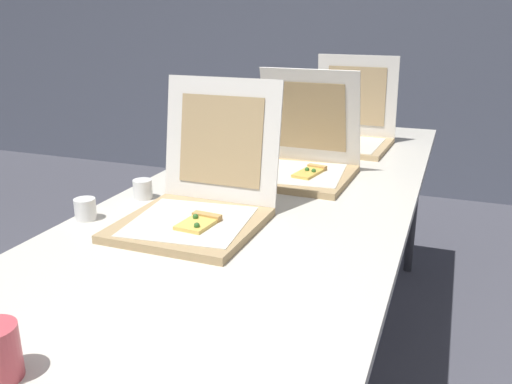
% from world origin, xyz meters
% --- Properties ---
extents(wall_back, '(10.00, 0.10, 2.60)m').
position_xyz_m(wall_back, '(0.00, 3.22, 1.30)').
color(wall_back, slate).
rests_on(wall_back, ground).
extents(table, '(0.90, 2.47, 0.75)m').
position_xyz_m(table, '(0.00, 0.68, 0.71)').
color(table, silver).
rests_on(table, ground).
extents(pizza_box_front, '(0.37, 0.43, 0.38)m').
position_xyz_m(pizza_box_front, '(-0.10, 0.35, 0.81)').
color(pizza_box_front, tan).
rests_on(pizza_box_front, table).
extents(pizza_box_middle, '(0.37, 0.38, 0.37)m').
position_xyz_m(pizza_box_middle, '(0.04, 0.88, 0.81)').
color(pizza_box_middle, tan).
rests_on(pizza_box_middle, table).
extents(pizza_box_back, '(0.38, 0.38, 0.38)m').
position_xyz_m(pizza_box_back, '(0.10, 1.41, 0.81)').
color(pizza_box_back, tan).
rests_on(pizza_box_back, table).
extents(cup_white_near_left, '(0.06, 0.06, 0.06)m').
position_xyz_m(cup_white_near_left, '(-0.40, 0.26, 0.78)').
color(cup_white_near_left, white).
rests_on(cup_white_near_left, table).
extents(cup_white_mid, '(0.06, 0.06, 0.06)m').
position_xyz_m(cup_white_mid, '(-0.30, 0.69, 0.78)').
color(cup_white_mid, white).
rests_on(cup_white_mid, table).
extents(cup_white_near_center, '(0.06, 0.06, 0.06)m').
position_xyz_m(cup_white_near_center, '(-0.35, 0.48, 0.78)').
color(cup_white_near_center, white).
rests_on(cup_white_near_center, table).
extents(cup_white_far, '(0.06, 0.06, 0.06)m').
position_xyz_m(cup_white_far, '(-0.21, 1.07, 0.78)').
color(cup_white_far, white).
rests_on(cup_white_far, table).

